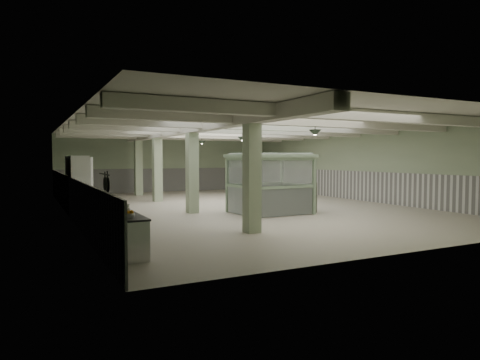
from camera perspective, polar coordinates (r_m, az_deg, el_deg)
name	(u,v)px	position (r m, az deg, el deg)	size (l,w,h in m)	color
floor	(237,207)	(19.09, -0.35, -3.62)	(20.00, 20.00, 0.00)	silver
ceiling	(237,126)	(19.02, -0.36, 7.22)	(14.00, 20.00, 0.02)	silver
wall_back	(169,164)	(28.28, -9.40, 2.15)	(14.00, 0.02, 3.60)	#A0B490
wall_front	(426,175)	(10.96, 23.57, 0.66)	(14.00, 0.02, 3.60)	#A0B490
wall_left	(68,168)	(17.06, -21.93, 1.44)	(0.02, 20.00, 3.60)	#A0B490
wall_right	(358,165)	(22.95, 15.51, 1.89)	(0.02, 20.00, 3.60)	#A0B490
wainscot_left	(70,197)	(17.11, -21.78, -2.08)	(0.05, 19.90, 1.50)	silver
wainscot_right	(358,186)	(22.98, 15.43, -0.73)	(0.05, 19.90, 1.50)	silver
wainscot_back	(170,180)	(28.29, -9.37, 0.02)	(13.90, 0.05, 1.50)	silver
girder	(184,129)	(18.03, -7.54, 6.73)	(0.45, 19.90, 0.40)	silver
beam_a	(354,115)	(12.75, 14.96, 8.39)	(13.90, 0.35, 0.32)	silver
beam_b	(303,121)	(14.71, 8.41, 7.73)	(13.90, 0.35, 0.32)	silver
beam_c	(266,126)	(16.81, 3.46, 7.16)	(13.90, 0.35, 0.32)	silver
beam_d	(237,130)	(19.00, -0.36, 6.68)	(13.90, 0.35, 0.32)	silver
beam_e	(215,133)	(21.27, -3.37, 6.28)	(13.90, 0.35, 0.32)	silver
beam_f	(197,135)	(23.58, -5.79, 5.95)	(13.90, 0.35, 0.32)	silver
beam_g	(182,137)	(25.93, -7.78, 5.67)	(13.90, 0.35, 0.32)	silver
column_a	(252,171)	(12.49, 1.60, 1.16)	(0.42, 0.42, 3.60)	#B3C6A0
column_b	(192,168)	(17.06, -6.40, 1.64)	(0.42, 0.42, 3.60)	#B3C6A0
column_c	(157,166)	(21.82, -10.97, 1.89)	(0.42, 0.42, 3.60)	#B3C6A0
column_d	(138,164)	(25.69, -13.40, 2.03)	(0.42, 0.42, 3.60)	#B3C6A0
hook_rail	(104,174)	(9.52, -17.66, 0.75)	(0.02, 0.02, 1.20)	black
pendant_front	(315,133)	(14.97, 9.98, 6.21)	(0.44, 0.44, 0.22)	#304131
pendant_mid	(242,139)	(19.66, 0.31, 5.48)	(0.44, 0.44, 0.22)	#304131
pendant_back	(202,143)	(24.21, -5.10, 5.00)	(0.44, 0.44, 0.22)	#304131
prep_counter	(108,225)	(11.59, -17.14, -5.77)	(0.89, 5.09, 0.91)	silver
pitcher_near	(101,198)	(13.16, -18.00, -2.28)	(0.17, 0.19, 0.24)	silver
pitcher_far	(127,211)	(9.67, -14.80, -3.99)	(0.19, 0.22, 0.28)	silver
veg_colander	(100,197)	(13.71, -18.13, -2.17)	(0.44, 0.44, 0.20)	#39393E
orange_bowl	(129,216)	(9.60, -14.56, -4.62)	(0.24, 0.24, 0.09)	#B2B2B7
skillet_near	(107,185)	(9.44, -17.26, -0.60)	(0.31, 0.31, 0.04)	black
skillet_far	(105,184)	(9.73, -17.54, -0.50)	(0.29, 0.29, 0.04)	black
walkin_cooler	(78,184)	(17.66, -20.83, -0.52)	(0.96, 2.56, 2.35)	silver
guard_booth	(270,172)	(16.89, 4.01, 1.01)	(2.97, 2.54, 2.39)	#88A382
filing_cabinet	(311,197)	(17.57, 9.43, -2.25)	(0.39, 0.56, 1.21)	#585A4B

